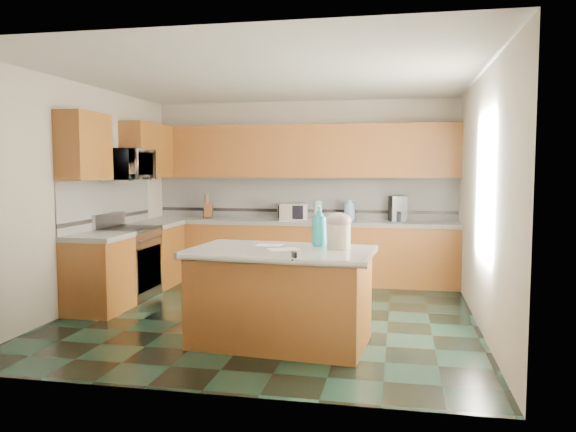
% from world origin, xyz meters
% --- Properties ---
extents(floor, '(4.60, 4.60, 0.00)m').
position_xyz_m(floor, '(0.00, 0.00, 0.00)').
color(floor, black).
rests_on(floor, ground).
extents(ceiling, '(4.60, 4.60, 0.00)m').
position_xyz_m(ceiling, '(0.00, 0.00, 2.70)').
color(ceiling, white).
rests_on(ceiling, ground).
extents(wall_back, '(4.60, 0.04, 2.70)m').
position_xyz_m(wall_back, '(0.00, 2.32, 1.35)').
color(wall_back, beige).
rests_on(wall_back, ground).
extents(wall_front, '(4.60, 0.04, 2.70)m').
position_xyz_m(wall_front, '(0.00, -2.32, 1.35)').
color(wall_front, beige).
rests_on(wall_front, ground).
extents(wall_left, '(0.04, 4.60, 2.70)m').
position_xyz_m(wall_left, '(-2.32, 0.00, 1.35)').
color(wall_left, beige).
rests_on(wall_left, ground).
extents(wall_right, '(0.04, 4.60, 2.70)m').
position_xyz_m(wall_right, '(2.32, 0.00, 1.35)').
color(wall_right, beige).
rests_on(wall_right, ground).
extents(back_base_cab, '(4.60, 0.60, 0.86)m').
position_xyz_m(back_base_cab, '(0.00, 2.00, 0.43)').
color(back_base_cab, '#5B340F').
rests_on(back_base_cab, ground).
extents(back_countertop, '(4.60, 0.64, 0.06)m').
position_xyz_m(back_countertop, '(0.00, 2.00, 0.89)').
color(back_countertop, white).
rests_on(back_countertop, back_base_cab).
extents(back_upper_cab, '(4.60, 0.33, 0.78)m').
position_xyz_m(back_upper_cab, '(0.00, 2.13, 1.94)').
color(back_upper_cab, '#5B340F').
rests_on(back_upper_cab, wall_back).
extents(back_backsplash, '(4.60, 0.02, 0.63)m').
position_xyz_m(back_backsplash, '(0.00, 2.29, 1.24)').
color(back_backsplash, silver).
rests_on(back_backsplash, back_countertop).
extents(back_accent_band, '(4.60, 0.01, 0.05)m').
position_xyz_m(back_accent_band, '(0.00, 2.28, 1.04)').
color(back_accent_band, black).
rests_on(back_accent_band, back_countertop).
extents(left_base_cab_rear, '(0.60, 0.82, 0.86)m').
position_xyz_m(left_base_cab_rear, '(-2.00, 1.29, 0.43)').
color(left_base_cab_rear, '#5B340F').
rests_on(left_base_cab_rear, ground).
extents(left_counter_rear, '(0.64, 0.82, 0.06)m').
position_xyz_m(left_counter_rear, '(-2.00, 1.29, 0.89)').
color(left_counter_rear, white).
rests_on(left_counter_rear, left_base_cab_rear).
extents(left_base_cab_front, '(0.60, 0.72, 0.86)m').
position_xyz_m(left_base_cab_front, '(-2.00, -0.24, 0.43)').
color(left_base_cab_front, '#5B340F').
rests_on(left_base_cab_front, ground).
extents(left_counter_front, '(0.64, 0.72, 0.06)m').
position_xyz_m(left_counter_front, '(-2.00, -0.24, 0.89)').
color(left_counter_front, white).
rests_on(left_counter_front, left_base_cab_front).
extents(left_backsplash, '(0.02, 2.30, 0.63)m').
position_xyz_m(left_backsplash, '(-2.29, 0.55, 1.24)').
color(left_backsplash, silver).
rests_on(left_backsplash, wall_left).
extents(left_accent_band, '(0.01, 2.30, 0.05)m').
position_xyz_m(left_accent_band, '(-2.28, 0.55, 1.04)').
color(left_accent_band, black).
rests_on(left_accent_band, wall_left).
extents(left_upper_cab_rear, '(0.33, 1.09, 0.78)m').
position_xyz_m(left_upper_cab_rear, '(-2.13, 1.42, 1.94)').
color(left_upper_cab_rear, '#5B340F').
rests_on(left_upper_cab_rear, wall_left).
extents(left_upper_cab_front, '(0.33, 0.72, 0.78)m').
position_xyz_m(left_upper_cab_front, '(-2.13, -0.24, 1.94)').
color(left_upper_cab_front, '#5B340F').
rests_on(left_upper_cab_front, wall_left).
extents(range_body, '(0.60, 0.76, 0.88)m').
position_xyz_m(range_body, '(-2.00, 0.50, 0.44)').
color(range_body, '#B7B7BC').
rests_on(range_body, ground).
extents(range_oven_door, '(0.02, 0.68, 0.55)m').
position_xyz_m(range_oven_door, '(-1.71, 0.50, 0.40)').
color(range_oven_door, black).
rests_on(range_oven_door, range_body).
extents(range_cooktop, '(0.62, 0.78, 0.04)m').
position_xyz_m(range_cooktop, '(-2.00, 0.50, 0.90)').
color(range_cooktop, black).
rests_on(range_cooktop, range_body).
extents(range_handle, '(0.02, 0.66, 0.02)m').
position_xyz_m(range_handle, '(-1.68, 0.50, 0.78)').
color(range_handle, '#B7B7BC').
rests_on(range_handle, range_body).
extents(range_backguard, '(0.06, 0.76, 0.18)m').
position_xyz_m(range_backguard, '(-2.26, 0.50, 1.02)').
color(range_backguard, '#B7B7BC').
rests_on(range_backguard, range_body).
extents(microwave, '(0.50, 0.73, 0.41)m').
position_xyz_m(microwave, '(-2.00, 0.50, 1.73)').
color(microwave, '#B7B7BC').
rests_on(microwave, wall_left).
extents(island_base, '(1.70, 1.07, 0.86)m').
position_xyz_m(island_base, '(0.34, -0.99, 0.43)').
color(island_base, '#5B340F').
rests_on(island_base, ground).
extents(island_top, '(1.81, 1.17, 0.06)m').
position_xyz_m(island_top, '(0.34, -0.99, 0.89)').
color(island_top, white).
rests_on(island_top, island_base).
extents(island_bullnose, '(1.72, 0.21, 0.06)m').
position_xyz_m(island_bullnose, '(0.34, -1.50, 0.89)').
color(island_bullnose, white).
rests_on(island_bullnose, island_base).
extents(treat_jar, '(0.30, 0.30, 0.23)m').
position_xyz_m(treat_jar, '(0.89, -0.88, 1.04)').
color(treat_jar, beige).
rests_on(treat_jar, island_top).
extents(treat_jar_lid, '(0.24, 0.24, 0.15)m').
position_xyz_m(treat_jar_lid, '(0.89, -0.88, 1.19)').
color(treat_jar_lid, '#CAA0AB').
rests_on(treat_jar_lid, treat_jar).
extents(treat_jar_knob, '(0.08, 0.03, 0.03)m').
position_xyz_m(treat_jar_knob, '(0.89, -0.88, 1.24)').
color(treat_jar_knob, tan).
rests_on(treat_jar_knob, treat_jar_lid).
extents(treat_jar_knob_end_l, '(0.04, 0.04, 0.04)m').
position_xyz_m(treat_jar_knob_end_l, '(0.85, -0.88, 1.24)').
color(treat_jar_knob_end_l, tan).
rests_on(treat_jar_knob_end_l, treat_jar_lid).
extents(treat_jar_knob_end_r, '(0.04, 0.04, 0.04)m').
position_xyz_m(treat_jar_knob_end_r, '(0.93, -0.88, 1.24)').
color(treat_jar_knob_end_r, tan).
rests_on(treat_jar_knob_end_r, treat_jar_lid).
extents(soap_bottle_island, '(0.19, 0.19, 0.41)m').
position_xyz_m(soap_bottle_island, '(0.68, -0.73, 1.13)').
color(soap_bottle_island, '#2CAFBA').
rests_on(soap_bottle_island, island_top).
extents(paper_sheet_a, '(0.36, 0.32, 0.00)m').
position_xyz_m(paper_sheet_a, '(0.38, -1.02, 0.92)').
color(paper_sheet_a, white).
rests_on(paper_sheet_a, island_top).
extents(paper_sheet_b, '(0.27, 0.21, 0.00)m').
position_xyz_m(paper_sheet_b, '(0.18, -0.77, 0.92)').
color(paper_sheet_b, white).
rests_on(paper_sheet_b, island_top).
extents(clamp_body, '(0.06, 0.09, 0.08)m').
position_xyz_m(clamp_body, '(0.57, -1.48, 0.93)').
color(clamp_body, black).
rests_on(clamp_body, island_top).
extents(clamp_handle, '(0.01, 0.06, 0.01)m').
position_xyz_m(clamp_handle, '(0.57, -1.54, 0.91)').
color(clamp_handle, black).
rests_on(clamp_handle, island_top).
extents(knife_block, '(0.14, 0.18, 0.23)m').
position_xyz_m(knife_block, '(-1.44, 2.05, 1.03)').
color(knife_block, '#472814').
rests_on(knife_block, back_countertop).
extents(utensil_crock, '(0.12, 0.12, 0.15)m').
position_xyz_m(utensil_crock, '(-1.48, 2.08, 0.99)').
color(utensil_crock, black).
rests_on(utensil_crock, back_countertop).
extents(utensil_bundle, '(0.07, 0.07, 0.22)m').
position_xyz_m(utensil_bundle, '(-1.48, 2.08, 1.18)').
color(utensil_bundle, '#472814').
rests_on(utensil_bundle, utensil_crock).
extents(toaster_oven, '(0.49, 0.40, 0.24)m').
position_xyz_m(toaster_oven, '(-0.12, 2.05, 1.04)').
color(toaster_oven, '#B7B7BC').
rests_on(toaster_oven, back_countertop).
extents(toaster_oven_door, '(0.38, 0.01, 0.20)m').
position_xyz_m(toaster_oven_door, '(-0.12, 1.91, 1.04)').
color(toaster_oven_door, black).
rests_on(toaster_oven_door, toaster_oven).
extents(paper_towel, '(0.13, 0.13, 0.28)m').
position_xyz_m(paper_towel, '(0.26, 2.10, 1.06)').
color(paper_towel, white).
rests_on(paper_towel, back_countertop).
extents(paper_towel_base, '(0.19, 0.19, 0.01)m').
position_xyz_m(paper_towel_base, '(0.26, 2.10, 0.93)').
color(paper_towel_base, '#B7B7BC').
rests_on(paper_towel_base, back_countertop).
extents(water_jug, '(0.16, 0.16, 0.27)m').
position_xyz_m(water_jug, '(0.73, 2.06, 1.05)').
color(water_jug, '#6BA1C6').
rests_on(water_jug, back_countertop).
extents(water_jug_neck, '(0.08, 0.08, 0.04)m').
position_xyz_m(water_jug_neck, '(0.73, 2.06, 1.21)').
color(water_jug_neck, '#6BA1C6').
rests_on(water_jug_neck, water_jug).
extents(coffee_maker, '(0.27, 0.29, 0.37)m').
position_xyz_m(coffee_maker, '(1.43, 2.08, 1.10)').
color(coffee_maker, black).
rests_on(coffee_maker, back_countertop).
extents(coffee_carafe, '(0.15, 0.15, 0.15)m').
position_xyz_m(coffee_carafe, '(1.43, 2.03, 1.00)').
color(coffee_carafe, black).
rests_on(coffee_carafe, back_countertop).
extents(soap_bottle_back, '(0.15, 0.15, 0.24)m').
position_xyz_m(soap_bottle_back, '(1.44, 2.05, 1.04)').
color(soap_bottle_back, white).
rests_on(soap_bottle_back, back_countertop).
extents(soap_back_cap, '(0.02, 0.02, 0.03)m').
position_xyz_m(soap_back_cap, '(1.44, 2.05, 1.17)').
color(soap_back_cap, red).
rests_on(soap_back_cap, soap_bottle_back).
extents(window_light_proxy, '(0.02, 1.40, 1.10)m').
position_xyz_m(window_light_proxy, '(2.29, -0.20, 1.50)').
color(window_light_proxy, white).
rests_on(window_light_proxy, wall_right).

